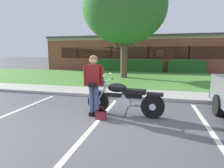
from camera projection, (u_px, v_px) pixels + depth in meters
ground_plane at (103, 123)px, 4.75m from camera, size 140.00×140.00×0.00m
curb_strip at (123, 97)px, 7.38m from camera, size 60.00×0.20×0.12m
concrete_walk at (127, 93)px, 8.20m from camera, size 60.00×1.50×0.08m
grass_lawn at (139, 78)px, 13.03m from camera, size 60.00×8.60×0.06m
stall_stripe_0 at (13, 112)px, 5.63m from camera, size 0.18×4.40×0.01m
stall_stripe_1 at (99, 120)px, 4.98m from camera, size 0.18×4.40×0.01m
stall_stripe_2 at (210, 130)px, 4.33m from camera, size 0.18×4.40×0.01m
motorcycle at (127, 99)px, 5.32m from camera, size 2.24×0.82×1.18m
rider_person at (94, 81)px, 5.22m from camera, size 0.57×0.32×1.70m
handbag at (101, 114)px, 5.00m from camera, size 0.28×0.13×0.36m
shade_tree at (124, 8)px, 12.50m from camera, size 5.66×5.66×7.17m
hedge_left at (106, 65)px, 18.31m from camera, size 3.00×0.90×1.24m
hedge_center_left at (144, 65)px, 17.43m from camera, size 3.35×0.90×1.24m
hedge_center_right at (186, 66)px, 16.54m from camera, size 3.08×0.90×1.24m
brick_building at (151, 53)px, 22.93m from camera, size 21.09×11.80×3.46m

